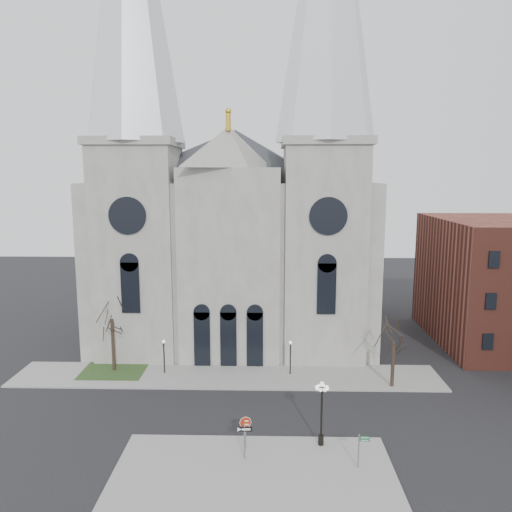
{
  "coord_description": "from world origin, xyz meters",
  "views": [
    {
      "loc": [
        3.83,
        -33.5,
        18.82
      ],
      "look_at": [
        2.83,
        8.0,
        12.05
      ],
      "focal_mm": 35.0,
      "sensor_mm": 36.0,
      "label": 1
    }
  ],
  "objects_px": {
    "globe_lamp": "(322,405)",
    "street_name_sign": "(360,448)",
    "stop_sign": "(245,426)",
    "one_way_sign": "(244,436)"
  },
  "relations": [
    {
      "from": "globe_lamp",
      "to": "street_name_sign",
      "type": "bearing_deg",
      "value": -50.68
    },
    {
      "from": "stop_sign",
      "to": "street_name_sign",
      "type": "relative_size",
      "value": 1.04
    },
    {
      "from": "stop_sign",
      "to": "street_name_sign",
      "type": "xyz_separation_m",
      "value": [
        7.46,
        -2.06,
        -0.36
      ]
    },
    {
      "from": "stop_sign",
      "to": "one_way_sign",
      "type": "height_order",
      "value": "one_way_sign"
    },
    {
      "from": "globe_lamp",
      "to": "stop_sign",
      "type": "bearing_deg",
      "value": -173.2
    },
    {
      "from": "stop_sign",
      "to": "street_name_sign",
      "type": "distance_m",
      "value": 7.74
    },
    {
      "from": "one_way_sign",
      "to": "street_name_sign",
      "type": "height_order",
      "value": "one_way_sign"
    },
    {
      "from": "one_way_sign",
      "to": "globe_lamp",
      "type": "bearing_deg",
      "value": 16.75
    },
    {
      "from": "stop_sign",
      "to": "globe_lamp",
      "type": "height_order",
      "value": "globe_lamp"
    },
    {
      "from": "globe_lamp",
      "to": "street_name_sign",
      "type": "xyz_separation_m",
      "value": [
        2.2,
        -2.69,
        -1.59
      ]
    }
  ]
}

